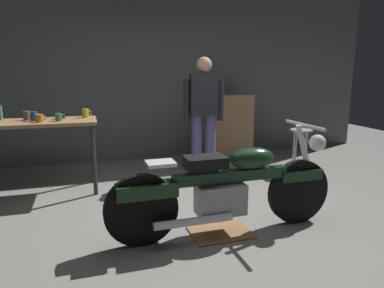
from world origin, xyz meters
TOP-DOWN VIEW (x-y plane):
  - ground_plane at (0.00, 0.00)m, footprint 12.00×12.00m
  - back_wall at (0.00, 2.80)m, footprint 8.00×0.12m
  - workbench at (-1.68, 1.39)m, footprint 1.30×0.64m
  - motorcycle at (0.04, -0.29)m, footprint 2.19×0.60m
  - person_standing at (0.43, 1.53)m, footprint 0.56×0.28m
  - shop_stool at (1.86, 1.26)m, footprint 0.32×0.32m
  - wooden_dresser at (1.11, 2.30)m, footprint 0.80×0.47m
  - drip_tray at (-0.01, -0.28)m, footprint 0.56×0.40m
  - mug_orange_travel at (-1.67, 1.26)m, footprint 0.12×0.09m
  - mug_blue_enamel at (-1.74, 1.39)m, footprint 0.11×0.08m
  - mug_yellow_tall at (-1.15, 1.53)m, footprint 0.11×0.08m
  - mug_black_matte at (-1.44, 1.53)m, footprint 0.12×0.09m
  - mug_brown_stoneware at (-1.83, 1.49)m, footprint 0.11×0.08m
  - mug_green_speckled at (-1.46, 1.30)m, footprint 0.11×0.07m

SIDE VIEW (x-z plane):
  - ground_plane at x=0.00m, z-range 0.00..0.00m
  - drip_tray at x=-0.01m, z-range 0.00..0.01m
  - motorcycle at x=0.04m, z-range -0.05..0.95m
  - shop_stool at x=1.86m, z-range 0.18..0.82m
  - wooden_dresser at x=1.11m, z-range 0.00..1.10m
  - workbench at x=-1.68m, z-range 0.34..1.24m
  - person_standing at x=0.43m, z-range 0.09..1.76m
  - mug_orange_travel at x=-1.67m, z-range 0.90..0.99m
  - mug_black_matte at x=-1.44m, z-range 0.90..0.99m
  - mug_green_speckled at x=-1.46m, z-range 0.90..0.99m
  - mug_yellow_tall at x=-1.15m, z-range 0.90..1.01m
  - mug_blue_enamel at x=-1.74m, z-range 0.90..1.01m
  - mug_brown_stoneware at x=-1.83m, z-range 0.90..1.01m
  - back_wall at x=0.00m, z-range 0.00..3.10m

